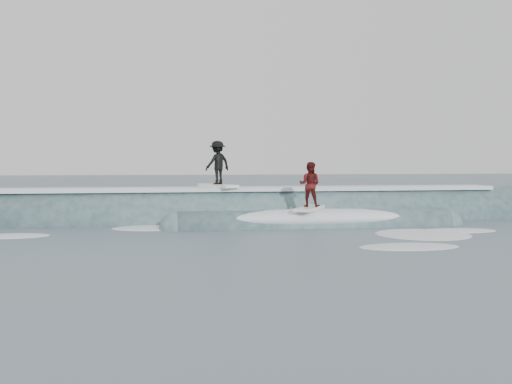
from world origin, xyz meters
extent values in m
plane|color=#41535F|center=(0.00, 0.00, 0.00)|extent=(160.00, 160.00, 0.00)
cylinder|color=#335156|center=(0.00, 3.60, 0.00)|extent=(20.12, 2.18, 2.18)
sphere|color=#335156|center=(10.06, 3.60, 0.00)|extent=(2.18, 2.18, 2.18)
cylinder|color=#335156|center=(1.80, 1.40, 0.00)|extent=(9.00, 1.14, 1.14)
sphere|color=#335156|center=(-2.70, 1.40, 0.00)|extent=(1.14, 1.14, 1.14)
sphere|color=#335156|center=(6.30, 1.40, 0.00)|extent=(1.14, 1.14, 1.14)
cube|color=white|center=(0.00, 3.60, 1.16)|extent=(18.00, 1.30, 0.14)
ellipsoid|color=white|center=(1.80, 1.40, 0.30)|extent=(7.60, 1.30, 0.60)
cube|color=white|center=(-1.22, 3.60, 1.28)|extent=(1.34, 2.04, 0.10)
imported|color=black|center=(-1.22, 3.60, 2.10)|extent=(1.14, 1.02, 1.54)
cube|color=white|center=(1.57, 1.40, 0.62)|extent=(1.46, 2.01, 0.10)
imported|color=#470D0D|center=(1.57, 1.40, 1.40)|extent=(0.88, 0.81, 1.45)
ellipsoid|color=white|center=(2.95, -3.17, 0.00)|extent=(2.62, 1.79, 0.10)
ellipsoid|color=white|center=(-3.29, 1.99, 0.00)|extent=(2.36, 1.61, 0.10)
ellipsoid|color=white|center=(-7.43, 0.56, 0.00)|extent=(1.96, 1.34, 0.10)
ellipsoid|color=white|center=(4.38, -0.92, 0.00)|extent=(3.30, 2.25, 0.10)
ellipsoid|color=white|center=(5.75, -0.28, 0.00)|extent=(2.26, 1.54, 0.10)
cylinder|color=#335156|center=(-8.90, 14.00, 0.00)|extent=(22.00, 0.70, 0.70)
cylinder|color=#335156|center=(4.21, 18.00, 0.00)|extent=(22.00, 0.80, 0.80)
cylinder|color=#335156|center=(-0.41, 22.00, 0.00)|extent=(22.00, 0.60, 0.60)
camera|label=1|loc=(-3.07, -16.53, 2.12)|focal=40.00mm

